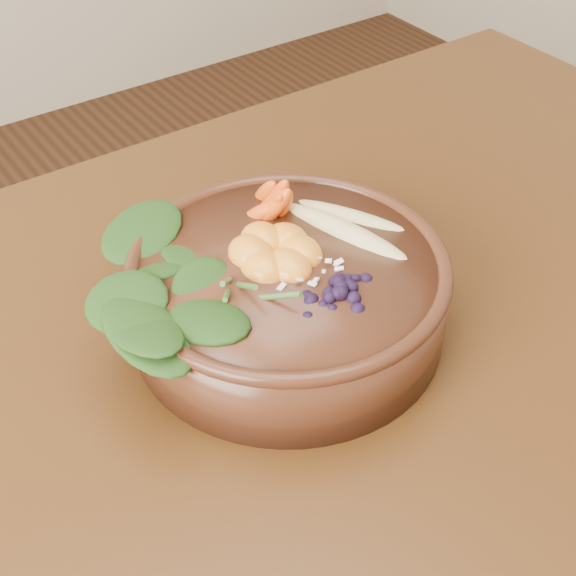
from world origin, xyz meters
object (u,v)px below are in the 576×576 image
Objects in this scene: banana_halves at (348,211)px; blueberry_pile at (342,275)px; kale_heap at (204,237)px; carrot_cluster at (268,170)px; mandarin_cluster at (275,240)px; dining_table at (180,552)px; stoneware_bowl at (288,297)px.

blueberry_pile is at bearing -141.51° from banana_halves.
banana_halves is (0.13, -0.03, -0.01)m from kale_heap.
mandarin_cluster is (-0.04, -0.06, -0.02)m from carrot_cluster.
stoneware_bowl is at bearing 26.99° from dining_table.
stoneware_bowl is at bearing -42.94° from kale_heap.
blueberry_pile is at bearing -58.01° from kale_heap.
banana_halves reaches higher than dining_table.
carrot_cluster is at bearing 66.50° from stoneware_bowl.
stoneware_bowl is at bearing -123.69° from carrot_cluster.
mandarin_cluster is at bearing 170.25° from banana_halves.
mandarin_cluster is (0.17, 0.10, 0.18)m from dining_table.
kale_heap is 0.13m from banana_halves.
dining_table is 0.26m from kale_heap.
carrot_cluster reaches higher than banana_halves.
carrot_cluster is 0.49× the size of banana_halves.
kale_heap is (0.12, 0.13, 0.19)m from dining_table.
kale_heap reaches higher than blueberry_pile.
mandarin_cluster is (0.05, -0.03, -0.01)m from kale_heap.
blueberry_pile is (0.06, -0.10, -0.00)m from kale_heap.
stoneware_bowl is 1.76× the size of banana_halves.
blueberry_pile is (-0.06, -0.07, 0.01)m from banana_halves.
dining_table is 5.89× the size of stoneware_bowl.
stoneware_bowl is 0.09m from kale_heap.
blueberry_pile is at bearing -79.08° from mandarin_cluster.
blueberry_pile reaches higher than stoneware_bowl.
kale_heap is at bearing 148.40° from mandarin_cluster.
carrot_cluster is at bearing 39.33° from dining_table.
dining_table is 0.26m from blueberry_pile.
stoneware_bowl is 3.15× the size of mandarin_cluster.
mandarin_cluster is at bearing -31.60° from kale_heap.
kale_heap is (-0.05, 0.05, 0.06)m from stoneware_bowl.
stoneware_bowl is at bearing -177.26° from banana_halves.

